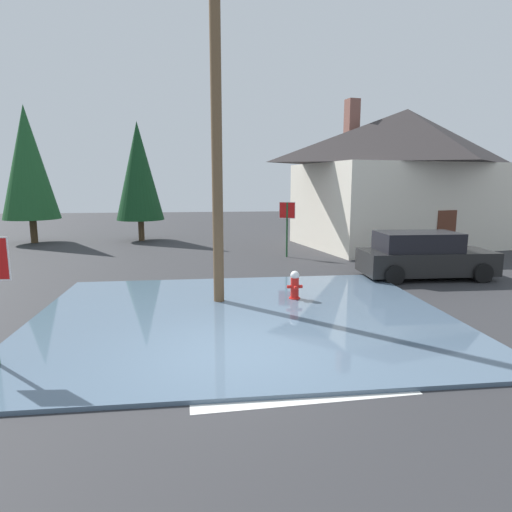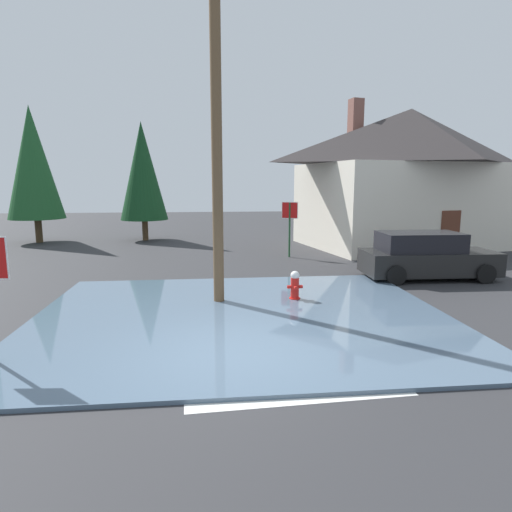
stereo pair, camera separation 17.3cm
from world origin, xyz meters
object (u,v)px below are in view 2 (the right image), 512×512
at_px(fire_hydrant, 295,287).
at_px(pine_tree_mid_left, 33,163).
at_px(pine_tree_short_left, 143,171).
at_px(utility_pole, 216,113).
at_px(stop_sign_far, 290,218).
at_px(parked_car, 426,256).
at_px(house, 408,176).

relative_size(fire_hydrant, pine_tree_mid_left, 0.12).
distance_m(fire_hydrant, pine_tree_mid_left, 17.85).
bearing_deg(pine_tree_mid_left, pine_tree_short_left, 3.10).
relative_size(fire_hydrant, utility_pole, 0.09).
bearing_deg(stop_sign_far, utility_pole, -114.53).
height_order(parked_car, pine_tree_mid_left, pine_tree_mid_left).
bearing_deg(stop_sign_far, parked_car, -50.55).
distance_m(pine_tree_mid_left, pine_tree_short_left, 5.64).
distance_m(utility_pole, pine_tree_short_left, 13.94).
height_order(utility_pole, stop_sign_far, utility_pole).
bearing_deg(parked_car, fire_hydrant, -154.47).
height_order(utility_pole, pine_tree_short_left, utility_pole).
relative_size(utility_pole, pine_tree_short_left, 1.48).
bearing_deg(fire_hydrant, stop_sign_far, 80.89).
bearing_deg(fire_hydrant, parked_car, 25.53).
xyz_separation_m(utility_pole, stop_sign_far, (3.21, 7.03, -3.27)).
bearing_deg(pine_tree_short_left, pine_tree_mid_left, -176.90).
xyz_separation_m(house, pine_tree_mid_left, (-19.31, 3.05, 0.69)).
relative_size(pine_tree_mid_left, pine_tree_short_left, 1.11).
xyz_separation_m(house, pine_tree_short_left, (-13.69, 3.36, 0.27)).
bearing_deg(parked_car, house, 70.07).
bearing_deg(parked_car, utility_pole, -161.47).
height_order(pine_tree_mid_left, pine_tree_short_left, pine_tree_mid_left).
bearing_deg(stop_sign_far, pine_tree_mid_left, 154.71).
height_order(fire_hydrant, pine_tree_mid_left, pine_tree_mid_left).
bearing_deg(parked_car, pine_tree_mid_left, 147.18).
bearing_deg(pine_tree_short_left, utility_pole, -73.81).
bearing_deg(fire_hydrant, house, 52.26).
relative_size(fire_hydrant, house, 0.07).
relative_size(stop_sign_far, house, 0.20).
relative_size(stop_sign_far, pine_tree_short_left, 0.37).
bearing_deg(fire_hydrant, pine_tree_mid_left, 131.57).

